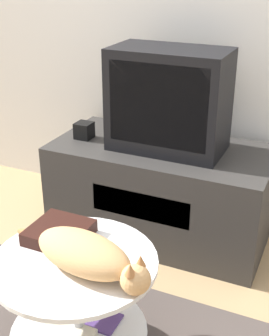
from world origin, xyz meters
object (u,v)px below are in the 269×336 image
dvd_box (59,233)px  cat (87,255)px  tv (169,100)px  speaker (84,130)px

dvd_box → cat: (0.19, -0.12, 0.03)m
cat → tv: bearing=107.1°
speaker → dvd_box: speaker is taller
dvd_box → cat: cat is taller
speaker → cat: speaker is taller
tv → dvd_box: tv is taller
tv → speaker: tv is taller
speaker → cat: size_ratio=0.15×
tv → speaker: (-0.47, -0.05, -0.21)m
tv → cat: bearing=-84.3°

